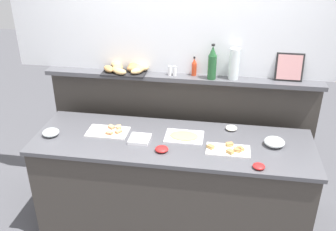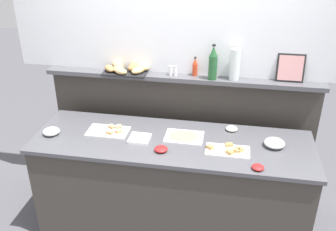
# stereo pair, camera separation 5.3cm
# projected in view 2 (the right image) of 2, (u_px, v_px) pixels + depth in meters

# --- Properties ---
(ground_plane) EXTENTS (12.00, 12.00, 0.00)m
(ground_plane) POSITION_uv_depth(u_px,v_px,m) (181.00, 186.00, 4.16)
(ground_plane) COLOR #4C4C51
(buffet_counter) EXTENTS (2.36, 0.75, 0.93)m
(buffet_counter) POSITION_uv_depth(u_px,v_px,m) (172.00, 185.00, 3.42)
(buffet_counter) COLOR #3D3833
(buffet_counter) RESTS_ON ground_plane
(back_ledge_unit) EXTENTS (2.54, 0.22, 1.33)m
(back_ledge_unit) POSITION_uv_depth(u_px,v_px,m) (181.00, 133.00, 3.80)
(back_ledge_unit) COLOR #3D3833
(back_ledge_unit) RESTS_ON ground_plane
(upper_wall_panel) EXTENTS (3.14, 0.08, 1.27)m
(upper_wall_panel) POSITION_uv_depth(u_px,v_px,m) (184.00, 2.00, 3.24)
(upper_wall_panel) COLOR white
(upper_wall_panel) RESTS_ON back_ledge_unit
(sandwich_platter_side) EXTENTS (0.36, 0.22, 0.04)m
(sandwich_platter_side) POSITION_uv_depth(u_px,v_px,m) (110.00, 131.00, 3.34)
(sandwich_platter_side) COLOR white
(sandwich_platter_side) RESTS_ON buffet_counter
(sandwich_platter_front) EXTENTS (0.35, 0.19, 0.04)m
(sandwich_platter_front) POSITION_uv_depth(u_px,v_px,m) (228.00, 150.00, 3.05)
(sandwich_platter_front) COLOR white
(sandwich_platter_front) RESTS_ON buffet_counter
(cold_cuts_platter) EXTENTS (0.32, 0.23, 0.02)m
(cold_cuts_platter) POSITION_uv_depth(u_px,v_px,m) (184.00, 136.00, 3.25)
(cold_cuts_platter) COLOR white
(cold_cuts_platter) RESTS_ON buffet_counter
(glass_bowl_large) EXTENTS (0.17, 0.17, 0.07)m
(glass_bowl_large) POSITION_uv_depth(u_px,v_px,m) (274.00, 143.00, 3.11)
(glass_bowl_large) COLOR silver
(glass_bowl_large) RESTS_ON buffet_counter
(glass_bowl_medium) EXTENTS (0.14, 0.14, 0.06)m
(glass_bowl_medium) POSITION_uv_depth(u_px,v_px,m) (51.00, 132.00, 3.29)
(glass_bowl_medium) COLOR silver
(glass_bowl_medium) RESTS_ON buffet_counter
(condiment_bowl_cream) EXTENTS (0.10, 0.10, 0.04)m
(condiment_bowl_cream) POSITION_uv_depth(u_px,v_px,m) (232.00, 129.00, 3.35)
(condiment_bowl_cream) COLOR silver
(condiment_bowl_cream) RESTS_ON buffet_counter
(condiment_bowl_red) EXTENTS (0.11, 0.11, 0.04)m
(condiment_bowl_red) POSITION_uv_depth(u_px,v_px,m) (161.00, 149.00, 3.05)
(condiment_bowl_red) COLOR red
(condiment_bowl_red) RESTS_ON buffet_counter
(condiment_bowl_teal) EXTENTS (0.09, 0.09, 0.03)m
(condiment_bowl_teal) POSITION_uv_depth(u_px,v_px,m) (258.00, 167.00, 2.83)
(condiment_bowl_teal) COLOR red
(condiment_bowl_teal) RESTS_ON buffet_counter
(napkin_stack) EXTENTS (0.17, 0.17, 0.03)m
(napkin_stack) POSITION_uv_depth(u_px,v_px,m) (140.00, 139.00, 3.21)
(napkin_stack) COLOR white
(napkin_stack) RESTS_ON buffet_counter
(hot_sauce_bottle) EXTENTS (0.04, 0.04, 0.18)m
(hot_sauce_bottle) POSITION_uv_depth(u_px,v_px,m) (195.00, 67.00, 3.41)
(hot_sauce_bottle) COLOR red
(hot_sauce_bottle) RESTS_ON back_ledge_unit
(wine_bottle_green) EXTENTS (0.08, 0.08, 0.32)m
(wine_bottle_green) POSITION_uv_depth(u_px,v_px,m) (213.00, 64.00, 3.31)
(wine_bottle_green) COLOR #23562D
(wine_bottle_green) RESTS_ON back_ledge_unit
(salt_shaker) EXTENTS (0.03, 0.03, 0.09)m
(salt_shaker) POSITION_uv_depth(u_px,v_px,m) (171.00, 71.00, 3.44)
(salt_shaker) COLOR white
(salt_shaker) RESTS_ON back_ledge_unit
(pepper_shaker) EXTENTS (0.03, 0.03, 0.09)m
(pepper_shaker) POSITION_uv_depth(u_px,v_px,m) (175.00, 71.00, 3.43)
(pepper_shaker) COLOR white
(pepper_shaker) RESTS_ON back_ledge_unit
(bread_basket) EXTENTS (0.44, 0.31, 0.08)m
(bread_basket) POSITION_uv_depth(u_px,v_px,m) (128.00, 68.00, 3.50)
(bread_basket) COLOR black
(bread_basket) RESTS_ON back_ledge_unit
(framed_picture) EXTENTS (0.24, 0.06, 0.24)m
(framed_picture) POSITION_uv_depth(u_px,v_px,m) (291.00, 68.00, 3.27)
(framed_picture) COLOR black
(framed_picture) RESTS_ON back_ledge_unit
(water_carafe) EXTENTS (0.09, 0.09, 0.28)m
(water_carafe) POSITION_uv_depth(u_px,v_px,m) (235.00, 64.00, 3.30)
(water_carafe) COLOR silver
(water_carafe) RESTS_ON back_ledge_unit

